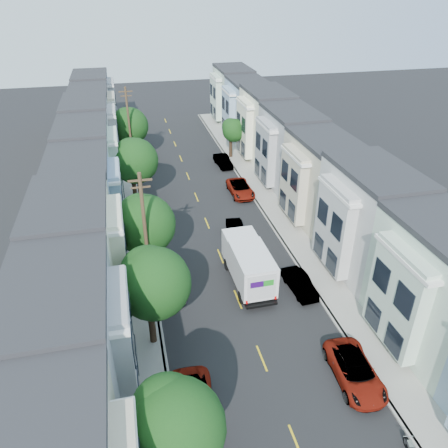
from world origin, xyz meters
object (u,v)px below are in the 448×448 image
tree_b (153,284)px  parked_left_b (194,406)px  parked_right_c (240,189)px  tree_a (174,429)px  tree_c (144,225)px  tree_far_r (233,131)px  utility_pole_near (146,238)px  parked_right_a (355,371)px  lead_sedan (235,231)px  parked_right_b (300,284)px  tree_e (129,126)px  parked_left_d (157,225)px  utility_pole_far (130,129)px  fedex_truck (248,263)px  parked_left_c (169,281)px  tree_d (134,161)px  parked_right_d (223,161)px

tree_b → parked_left_b: 7.48m
parked_right_c → tree_a: bearing=-110.5°
tree_c → tree_far_r: 27.71m
utility_pole_near → parked_right_a: (11.20, -10.88, -4.43)m
tree_far_r → parked_right_c: size_ratio=1.03×
lead_sedan → tree_c: bearing=-146.5°
parked_right_a → parked_right_b: bearing=93.6°
utility_pole_near → parked_left_b: size_ratio=1.92×
tree_far_r → parked_right_c: bearing=-100.0°
tree_e → lead_sedan: bearing=-69.0°
tree_a → tree_b: (0.00, 10.06, 0.11)m
tree_e → parked_left_d: bearing=-85.8°
parked_left_d → parked_right_b: 15.14m
utility_pole_far → fedex_truck: size_ratio=1.45×
tree_a → parked_right_c: 32.86m
parked_left_c → parked_left_d: bearing=87.9°
parked_left_c → tree_e: bearing=90.8°
tree_d → lead_sedan: tree_d is taller
parked_right_c → parked_left_b: bearing=-110.6°
tree_a → parked_right_d: 40.96m
parked_left_d → parked_right_c: (9.80, 6.08, -0.02)m
tree_b → parked_right_a: size_ratio=1.39×
utility_pole_near → parked_right_c: (11.20, 15.58, -4.45)m
utility_pole_near → tree_a: bearing=-90.0°
tree_far_r → tree_d: bearing=-140.2°
tree_b → tree_d: (0.00, 20.90, 0.04)m
tree_a → lead_sedan: (8.38, 21.87, -4.04)m
tree_d → fedex_truck: tree_d is taller
tree_a → parked_right_a: tree_a is taller
parked_right_b → fedex_truck: bearing=146.6°
tree_e → utility_pole_far: 2.65m
tree_a → lead_sedan: tree_a is taller
tree_far_r → parked_left_c: bearing=-114.0°
tree_d → tree_e: (0.00, 12.70, -0.15)m
tree_d → parked_right_a: size_ratio=1.40×
parked_left_d → tree_b: bearing=-94.5°
parked_right_a → tree_d: bearing=116.3°
tree_e → parked_right_b: (11.20, -30.65, -4.03)m
tree_c → tree_e: tree_c is taller
parked_right_c → tree_far_r: bearing=79.6°
tree_b → parked_left_b: size_ratio=1.37×
parked_left_d → tree_a: bearing=-92.3°
lead_sedan → tree_a: bearing=-104.4°
utility_pole_far → tree_b: bearing=-90.0°
tree_e → fedex_truck: size_ratio=1.02×
parked_left_d → parked_right_d: parked_left_d is taller
tree_d → parked_right_d: size_ratio=1.74×
utility_pole_near → utility_pole_far: 26.00m
tree_d → tree_far_r: tree_d is taller
parked_right_c → utility_pole_far: bearing=136.6°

